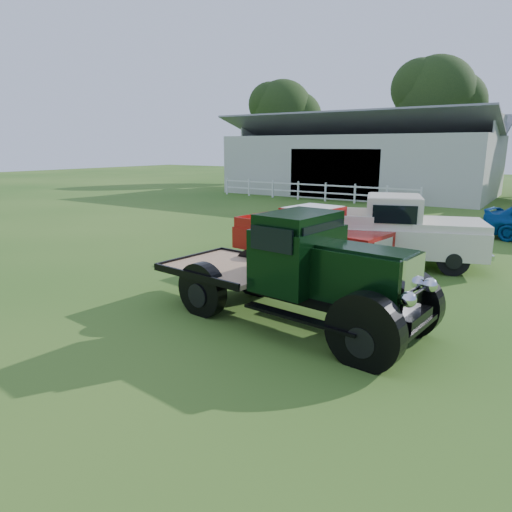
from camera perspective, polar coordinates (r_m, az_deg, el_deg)
The scene contains 8 objects.
ground at distance 9.70m, azimuth -4.98°, elevation -7.27°, with size 120.00×120.00×0.00m, color #255415.
shed_left at distance 35.41m, azimuth 13.07°, elevation 12.13°, with size 18.80×10.20×5.60m, color #B8BCA4, non-canonical shape.
fence_rail at distance 30.45m, azimuth 6.96°, elevation 8.06°, with size 14.20×0.16×1.20m, color white, non-canonical shape.
tree_a at distance 46.57m, azimuth 3.31°, elevation 15.71°, with size 6.30×6.30×10.50m, color black, non-canonical shape.
tree_b at distance 42.24m, azimuth 21.31°, elevation 15.76°, with size 6.90×6.90×11.50m, color black, non-canonical shape.
vintage_flatbed at distance 8.99m, azimuth 4.69°, elevation -1.51°, with size 5.60×2.22×2.22m, color black, non-canonical shape.
red_pickup at distance 13.57m, azimuth 6.72°, elevation 2.57°, with size 4.83×1.85×1.76m, color #A61611, non-canonical shape.
white_pickup at distance 14.10m, azimuth 16.22°, elevation 3.06°, with size 5.48×2.12×2.01m, color beige, non-canonical shape.
Camera 1 is at (5.72, -7.04, 3.43)m, focal length 32.00 mm.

